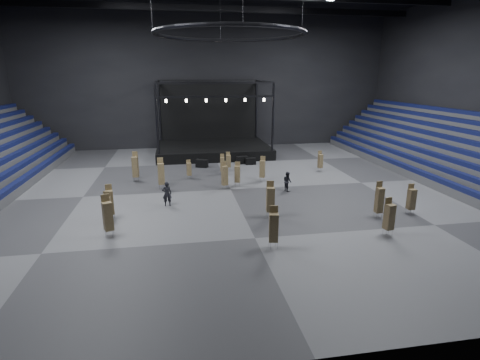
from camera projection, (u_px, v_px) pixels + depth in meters
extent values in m
plane|color=#545557|center=(231.00, 189.00, 33.36)|extent=(50.00, 50.00, 0.00)
cube|color=black|center=(208.00, 81.00, 50.83)|extent=(50.00, 0.20, 18.00)
cube|color=black|center=(332.00, 105.00, 10.99)|extent=(50.00, 0.20, 18.00)
cube|color=#0B0F34|center=(9.00, 189.00, 30.15)|extent=(0.59, 40.00, 0.40)
cube|color=#4B4B4D|center=(446.00, 175.00, 36.74)|extent=(7.20, 40.00, 0.75)
cube|color=#0B0F34|center=(416.00, 171.00, 36.05)|extent=(0.59, 40.00, 0.40)
cube|color=#4B4B4D|center=(450.00, 171.00, 36.71)|extent=(6.30, 40.00, 1.50)
cube|color=#0B0F34|center=(426.00, 163.00, 35.99)|extent=(0.59, 40.00, 0.40)
cube|color=#4B4B4D|center=(455.00, 167.00, 36.68)|extent=(5.40, 40.00, 2.25)
cube|color=#0B0F34|center=(435.00, 155.00, 35.93)|extent=(0.59, 40.00, 0.40)
cube|color=#4B4B4D|center=(460.00, 163.00, 36.65)|extent=(4.50, 40.00, 3.00)
cube|color=#0B0F34|center=(445.00, 147.00, 35.88)|extent=(0.59, 40.00, 0.40)
cube|color=#4B4B4D|center=(465.00, 159.00, 36.62)|extent=(3.60, 40.00, 3.75)
cube|color=#0B0F34|center=(454.00, 139.00, 35.82)|extent=(0.59, 40.00, 0.40)
cube|color=#4B4B4D|center=(469.00, 155.00, 36.60)|extent=(2.70, 40.00, 4.50)
cube|color=#0B0F34|center=(464.00, 131.00, 35.76)|extent=(0.59, 40.00, 0.40)
cube|color=#4B4B4D|center=(474.00, 151.00, 36.57)|extent=(1.80, 40.00, 5.25)
cube|color=#0B0F34|center=(474.00, 123.00, 35.71)|extent=(0.59, 40.00, 0.40)
cube|color=#4B4B4D|center=(479.00, 148.00, 36.54)|extent=(0.90, 40.00, 6.00)
cube|color=black|center=(213.00, 150.00, 47.90)|extent=(14.00, 10.00, 1.20)
cube|color=black|center=(209.00, 110.00, 51.20)|extent=(13.30, 0.30, 8.00)
cylinder|color=black|center=(157.00, 119.00, 41.24)|extent=(0.24, 0.24, 7.80)
cylinder|color=black|center=(160.00, 112.00, 49.96)|extent=(0.24, 0.24, 7.80)
cylinder|color=black|center=(273.00, 117.00, 43.39)|extent=(0.24, 0.24, 7.80)
cylinder|color=black|center=(256.00, 110.00, 52.11)|extent=(0.24, 0.24, 7.80)
cube|color=black|center=(216.00, 83.00, 41.25)|extent=(13.40, 0.25, 0.25)
cube|color=black|center=(208.00, 81.00, 49.98)|extent=(13.40, 0.25, 0.25)
cube|color=black|center=(216.00, 97.00, 41.66)|extent=(13.40, 0.20, 0.20)
cylinder|color=white|center=(166.00, 101.00, 40.87)|extent=(0.24, 0.24, 0.35)
cylinder|color=white|center=(186.00, 101.00, 41.23)|extent=(0.24, 0.24, 0.35)
cylinder|color=white|center=(206.00, 100.00, 41.59)|extent=(0.24, 0.24, 0.35)
cylinder|color=white|center=(226.00, 100.00, 41.95)|extent=(0.24, 0.24, 0.35)
cylinder|color=white|center=(245.00, 100.00, 42.31)|extent=(0.24, 0.24, 0.35)
cylinder|color=white|center=(264.00, 100.00, 42.66)|extent=(0.24, 0.24, 0.35)
torus|color=black|center=(230.00, 34.00, 29.83)|extent=(12.30, 12.30, 0.30)
cylinder|color=black|center=(303.00, 2.00, 30.13)|extent=(0.04, 0.04, 5.00)
cylinder|color=black|center=(220.00, 12.00, 34.84)|extent=(0.04, 0.04, 5.00)
cube|color=black|center=(211.00, 8.00, 42.92)|extent=(49.00, 0.35, 0.70)
cube|color=black|center=(202.00, 163.00, 41.23)|extent=(1.44, 1.11, 0.86)
cube|color=black|center=(242.00, 160.00, 42.89)|extent=(1.38, 0.89, 0.85)
cube|color=black|center=(251.00, 161.00, 42.48)|extent=(1.14, 0.58, 0.76)
cylinder|color=silver|center=(159.00, 187.00, 33.20)|extent=(0.03, 0.03, 0.45)
cylinder|color=silver|center=(160.00, 186.00, 33.60)|extent=(0.03, 0.03, 0.45)
cylinder|color=silver|center=(164.00, 187.00, 33.26)|extent=(0.03, 0.03, 0.45)
cylinder|color=silver|center=(164.00, 186.00, 33.67)|extent=(0.03, 0.03, 0.45)
cube|color=#968153|center=(161.00, 174.00, 33.11)|extent=(0.61, 0.61, 1.91)
cube|color=#968153|center=(160.00, 163.00, 33.07)|extent=(0.52, 0.14, 1.05)
cylinder|color=silver|center=(268.00, 215.00, 26.59)|extent=(0.03, 0.03, 0.46)
cylinder|color=silver|center=(266.00, 213.00, 27.00)|extent=(0.03, 0.03, 0.46)
cylinder|color=silver|center=(274.00, 215.00, 26.66)|extent=(0.03, 0.03, 0.46)
cylinder|color=silver|center=(272.00, 213.00, 27.07)|extent=(0.03, 0.03, 0.46)
cube|color=#968153|center=(270.00, 199.00, 26.53)|extent=(0.60, 0.60, 1.76)
cube|color=#968153|center=(270.00, 187.00, 26.52)|extent=(0.53, 0.12, 0.97)
cylinder|color=silver|center=(108.00, 218.00, 26.19)|extent=(0.03, 0.03, 0.40)
cylinder|color=silver|center=(109.00, 216.00, 26.55)|extent=(0.03, 0.03, 0.40)
cylinder|color=silver|center=(114.00, 217.00, 26.26)|extent=(0.03, 0.03, 0.40)
cylinder|color=silver|center=(115.00, 216.00, 26.61)|extent=(0.03, 0.03, 0.40)
cube|color=#968153|center=(110.00, 202.00, 26.12)|extent=(0.57, 0.57, 1.72)
cube|color=#968153|center=(109.00, 191.00, 26.07)|extent=(0.46, 0.16, 0.95)
cylinder|color=silver|center=(223.00, 188.00, 33.20)|extent=(0.03, 0.03, 0.39)
cylinder|color=silver|center=(223.00, 186.00, 33.55)|extent=(0.03, 0.03, 0.39)
cylinder|color=silver|center=(227.00, 187.00, 33.26)|extent=(0.03, 0.03, 0.39)
cylinder|color=silver|center=(227.00, 186.00, 33.61)|extent=(0.03, 0.03, 0.39)
cube|color=#968153|center=(225.00, 176.00, 33.12)|extent=(0.60, 0.60, 1.72)
cube|color=#968153|center=(224.00, 166.00, 33.06)|extent=(0.44, 0.21, 0.94)
cylinder|color=silver|center=(134.00, 180.00, 35.60)|extent=(0.03, 0.03, 0.44)
cylinder|color=silver|center=(134.00, 179.00, 36.00)|extent=(0.03, 0.03, 0.44)
cylinder|color=silver|center=(138.00, 180.00, 35.67)|extent=(0.03, 0.03, 0.44)
cylinder|color=silver|center=(139.00, 178.00, 36.06)|extent=(0.03, 0.03, 0.44)
cube|color=#968153|center=(135.00, 167.00, 35.51)|extent=(0.59, 0.59, 1.95)
cube|color=#968153|center=(135.00, 157.00, 35.47)|extent=(0.51, 0.13, 1.07)
cylinder|color=silver|center=(386.00, 234.00, 23.55)|extent=(0.03, 0.03, 0.43)
cylinder|color=silver|center=(383.00, 231.00, 23.93)|extent=(0.03, 0.03, 0.43)
cylinder|color=silver|center=(392.00, 233.00, 23.62)|extent=(0.03, 0.03, 0.43)
cylinder|color=silver|center=(389.00, 231.00, 24.00)|extent=(0.03, 0.03, 0.43)
cube|color=#968153|center=(389.00, 217.00, 23.49)|extent=(0.59, 0.59, 1.65)
cube|color=#968153|center=(388.00, 204.00, 23.48)|extent=(0.49, 0.15, 0.91)
cylinder|color=silver|center=(409.00, 213.00, 27.16)|extent=(0.03, 0.03, 0.40)
cylinder|color=silver|center=(406.00, 211.00, 27.52)|extent=(0.03, 0.03, 0.40)
cylinder|color=silver|center=(414.00, 212.00, 27.22)|extent=(0.03, 0.03, 0.40)
cylinder|color=silver|center=(411.00, 211.00, 27.59)|extent=(0.03, 0.03, 0.40)
cube|color=#968153|center=(411.00, 199.00, 27.11)|extent=(0.49, 0.49, 1.52)
cube|color=#968153|center=(411.00, 189.00, 27.11)|extent=(0.46, 0.07, 0.83)
cylinder|color=silver|center=(221.00, 173.00, 38.17)|extent=(0.03, 0.03, 0.35)
cylinder|color=silver|center=(221.00, 172.00, 38.49)|extent=(0.03, 0.03, 0.35)
cylinder|color=silver|center=(224.00, 173.00, 38.23)|extent=(0.03, 0.03, 0.35)
cylinder|color=silver|center=(224.00, 172.00, 38.54)|extent=(0.03, 0.03, 0.35)
cube|color=#968153|center=(222.00, 164.00, 38.12)|extent=(0.47, 0.47, 1.42)
cube|color=#968153|center=(222.00, 158.00, 38.11)|extent=(0.41, 0.11, 0.78)
cylinder|color=silver|center=(261.00, 180.00, 35.65)|extent=(0.03, 0.03, 0.40)
cylinder|color=silver|center=(260.00, 179.00, 36.01)|extent=(0.03, 0.03, 0.40)
cylinder|color=silver|center=(265.00, 180.00, 35.71)|extent=(0.03, 0.03, 0.40)
cylinder|color=silver|center=(264.00, 179.00, 36.08)|extent=(0.03, 0.03, 0.40)
cube|color=#968153|center=(262.00, 169.00, 35.59)|extent=(0.64, 0.64, 1.62)
cube|color=#968153|center=(263.00, 161.00, 35.57)|extent=(0.45, 0.24, 0.89)
cylinder|color=silver|center=(319.00, 170.00, 39.44)|extent=(0.03, 0.03, 0.36)
cylinder|color=silver|center=(318.00, 169.00, 39.77)|extent=(0.03, 0.03, 0.36)
cylinder|color=silver|center=(322.00, 170.00, 39.50)|extent=(0.03, 0.03, 0.36)
cylinder|color=silver|center=(321.00, 169.00, 39.82)|extent=(0.03, 0.03, 0.36)
cube|color=#968153|center=(320.00, 161.00, 39.38)|extent=(0.49, 0.49, 1.46)
cube|color=#968153|center=(320.00, 154.00, 39.36)|extent=(0.42, 0.11, 0.80)
cylinder|color=silver|center=(105.00, 235.00, 23.37)|extent=(0.03, 0.03, 0.44)
cylinder|color=silver|center=(107.00, 232.00, 23.77)|extent=(0.03, 0.03, 0.44)
cylinder|color=silver|center=(112.00, 234.00, 23.44)|extent=(0.03, 0.03, 0.44)
cylinder|color=silver|center=(113.00, 232.00, 23.83)|extent=(0.03, 0.03, 0.44)
cube|color=#968153|center=(108.00, 216.00, 23.29)|extent=(0.70, 0.70, 1.85)
cube|color=#968153|center=(105.00, 202.00, 23.23)|extent=(0.49, 0.27, 1.02)
cylinder|color=silver|center=(271.00, 246.00, 21.81)|extent=(0.03, 0.03, 0.44)
cylinder|color=silver|center=(269.00, 243.00, 22.20)|extent=(0.03, 0.03, 0.44)
cylinder|color=silver|center=(277.00, 246.00, 21.88)|extent=(0.03, 0.03, 0.44)
cylinder|color=silver|center=(276.00, 243.00, 22.27)|extent=(0.03, 0.03, 0.44)
cube|color=#968153|center=(274.00, 227.00, 21.75)|extent=(0.61, 0.61, 1.71)
cube|color=#968153|center=(274.00, 213.00, 21.74)|extent=(0.51, 0.16, 0.94)
cylinder|color=silver|center=(377.00, 216.00, 26.53)|extent=(0.03, 0.03, 0.39)
cylinder|color=silver|center=(374.00, 214.00, 26.88)|extent=(0.03, 0.03, 0.39)
cylinder|color=silver|center=(382.00, 216.00, 26.59)|extent=(0.03, 0.03, 0.39)
cylinder|color=silver|center=(379.00, 214.00, 26.95)|extent=(0.03, 0.03, 0.39)
cube|color=#968153|center=(379.00, 200.00, 26.44)|extent=(0.49, 0.49, 1.81)
cube|color=#968153|center=(379.00, 188.00, 26.39)|extent=(0.45, 0.07, 1.00)
cylinder|color=silver|center=(236.00, 185.00, 34.04)|extent=(0.03, 0.03, 0.40)
cylinder|color=silver|center=(235.00, 184.00, 34.40)|extent=(0.03, 0.03, 0.40)
cylinder|color=silver|center=(240.00, 185.00, 34.11)|extent=(0.03, 0.03, 0.40)
cylinder|color=silver|center=(239.00, 183.00, 34.46)|extent=(0.03, 0.03, 0.40)
cube|color=#968153|center=(237.00, 174.00, 33.99)|extent=(0.59, 0.59, 1.51)
cube|color=#968153|center=(238.00, 166.00, 33.99)|extent=(0.45, 0.19, 0.83)
cylinder|color=silver|center=(105.00, 222.00, 25.47)|extent=(0.03, 0.03, 0.40)
cylinder|color=silver|center=(106.00, 220.00, 25.83)|extent=(0.03, 0.03, 0.40)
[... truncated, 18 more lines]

